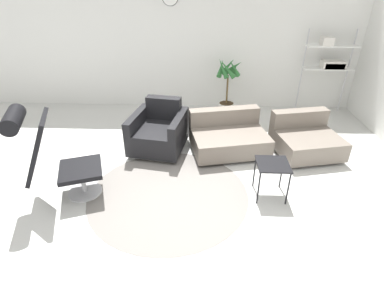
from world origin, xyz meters
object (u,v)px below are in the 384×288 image
(armchair_red, at_px, (159,133))
(side_table, at_px, (272,167))
(potted_plant, at_px, (227,89))
(couch_second, at_px, (305,140))
(couch_low, at_px, (228,138))
(lounge_chair, at_px, (47,149))
(shelf_unit, at_px, (331,59))

(armchair_red, distance_m, side_table, 2.01)
(side_table, xyz_separation_m, potted_plant, (-0.41, 2.70, 0.13))
(couch_second, bearing_deg, potted_plant, -64.46)
(couch_low, bearing_deg, armchair_red, -12.36)
(lounge_chair, bearing_deg, armchair_red, 119.72)
(lounge_chair, relative_size, armchair_red, 1.21)
(lounge_chair, height_order, side_table, lounge_chair)
(lounge_chair, distance_m, armchair_red, 1.83)
(lounge_chair, xyz_separation_m, couch_second, (3.55, 1.33, -0.50))
(shelf_unit, bearing_deg, couch_second, -115.79)
(couch_low, bearing_deg, potted_plant, -104.63)
(side_table, bearing_deg, potted_plant, 98.60)
(couch_second, height_order, shelf_unit, shelf_unit)
(lounge_chair, bearing_deg, potted_plant, 120.53)
(side_table, relative_size, shelf_unit, 0.29)
(couch_second, relative_size, potted_plant, 0.93)
(couch_low, distance_m, side_table, 1.29)
(couch_low, distance_m, potted_plant, 1.55)
(armchair_red, height_order, couch_low, armchair_red)
(couch_second, distance_m, potted_plant, 1.97)
(lounge_chair, bearing_deg, couch_second, 90.47)
(armchair_red, relative_size, potted_plant, 0.86)
(couch_low, height_order, side_table, couch_low)
(lounge_chair, distance_m, couch_low, 2.71)
(lounge_chair, height_order, potted_plant, lounge_chair)
(potted_plant, bearing_deg, lounge_chair, -129.45)
(couch_low, height_order, potted_plant, potted_plant)
(couch_low, bearing_deg, couch_second, 166.68)
(lounge_chair, distance_m, shelf_unit, 5.34)
(couch_second, distance_m, side_table, 1.41)
(couch_low, xyz_separation_m, side_table, (0.47, -1.18, 0.20))
(couch_low, relative_size, shelf_unit, 0.80)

